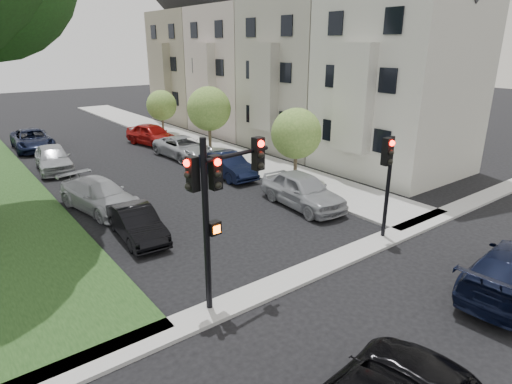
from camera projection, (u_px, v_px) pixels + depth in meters
ground at (358, 299)px, 12.70m from camera, size 140.00×140.00×0.00m
sidewalk_right at (180, 137)px, 34.57m from camera, size 3.50×44.00×0.12m
sidewalk_cross at (311, 271)px, 14.18m from camera, size 60.00×1.00×0.12m
house_a at (402, 49)px, 23.57m from camera, size 7.70×7.55×15.97m
house_b at (307, 48)px, 29.20m from camera, size 7.70×7.55×15.97m
house_c at (243, 47)px, 34.83m from camera, size 7.70×7.55×15.97m
house_d at (197, 47)px, 40.46m from camera, size 7.70×7.55×15.97m
small_tree_a at (296, 134)px, 22.58m from camera, size 2.70×2.70×4.05m
small_tree_b at (209, 109)px, 29.08m from camera, size 3.00×3.00×4.50m
small_tree_c at (162, 105)px, 34.82m from camera, size 2.44×2.44×3.66m
traffic_signal_main at (217, 193)px, 11.29m from camera, size 2.45×0.64×5.00m
traffic_signal_secondary at (388, 170)px, 15.69m from camera, size 0.51×0.41×4.04m
car_parked_0 at (303, 190)px, 19.72m from camera, size 2.25×4.82×1.60m
car_parked_1 at (228, 165)px, 24.16m from camera, size 1.59×4.27×1.39m
car_parked_2 at (183, 147)px, 28.35m from camera, size 2.55×5.06×1.37m
car_parked_3 at (152, 135)px, 31.77m from camera, size 2.80×4.98×1.60m
car_parked_5 at (137, 223)px, 16.48m from camera, size 1.61×3.93×1.27m
car_parked_6 at (99, 195)px, 19.36m from camera, size 2.85×5.09×1.39m
car_parked_7 at (53, 158)px, 25.32m from camera, size 2.33×4.73×1.55m
car_parked_8 at (32, 140)px, 30.38m from camera, size 2.66×5.34×1.45m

